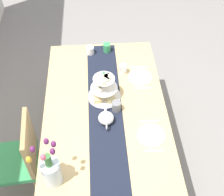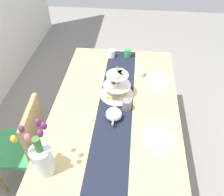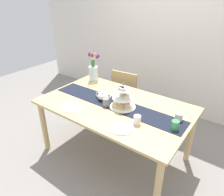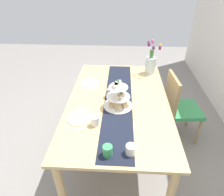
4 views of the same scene
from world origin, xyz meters
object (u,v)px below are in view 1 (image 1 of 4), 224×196
(dinner_plate_right, at_px, (140,77))
(tulip_vase, at_px, (51,170))
(cream_jug, at_px, (90,50))
(fork_right, at_px, (142,88))
(dining_table, at_px, (105,113))
(fork_left, at_px, (154,151))
(knife_left, at_px, (149,121))
(mug_orange, at_px, (107,48))
(chair_left, at_px, (20,157))
(mug_white_text, at_px, (123,69))
(teapot, at_px, (106,118))
(tiered_cake_stand, at_px, (104,90))
(dinner_plate_left, at_px, (151,135))
(mug_grey, at_px, (116,106))
(knife_right, at_px, (138,67))

(dinner_plate_right, bearing_deg, tulip_vase, 143.12)
(cream_jug, height_order, fork_right, cream_jug)
(dining_table, distance_m, fork_left, 0.61)
(fork_left, bearing_deg, knife_left, 0.00)
(mug_orange, bearing_deg, dinner_plate_right, -144.76)
(chair_left, bearing_deg, fork_left, -99.26)
(mug_white_text, bearing_deg, dinner_plate_right, -116.44)
(teapot, distance_m, dinner_plate_right, 0.63)
(tulip_vase, bearing_deg, tiered_cake_stand, -27.19)
(dinner_plate_left, distance_m, mug_grey, 0.39)
(tulip_vase, bearing_deg, fork_right, -41.17)
(dinner_plate_right, relative_size, mug_orange, 2.42)
(knife_left, distance_m, fork_right, 0.39)
(dinner_plate_right, height_order, mug_white_text, mug_white_text)
(dining_table, height_order, mug_grey, mug_grey)
(chair_left, xyz_separation_m, tiered_cake_stand, (0.41, -0.76, 0.36))
(knife_left, relative_size, mug_grey, 1.79)
(knife_left, relative_size, dinner_plate_right, 0.74)
(tiered_cake_stand, xyz_separation_m, dinner_plate_left, (-0.45, -0.36, -0.09))
(dinner_plate_right, xyz_separation_m, mug_orange, (0.42, 0.30, 0.04))
(fork_left, bearing_deg, cream_jug, 21.11)
(chair_left, relative_size, fork_left, 6.07)
(cream_jug, relative_size, mug_white_text, 0.89)
(chair_left, distance_m, knife_right, 1.40)
(knife_right, height_order, mug_grey, mug_grey)
(teapot, bearing_deg, fork_left, -130.86)
(mug_grey, bearing_deg, knife_left, -118.81)
(cream_jug, relative_size, knife_left, 0.50)
(cream_jug, distance_m, mug_orange, 0.18)
(teapot, bearing_deg, fork_right, -43.70)
(chair_left, bearing_deg, fork_right, -65.91)
(dining_table, bearing_deg, knife_left, -119.19)
(knife_left, height_order, mug_orange, mug_orange)
(mug_orange, bearing_deg, tiered_cake_stand, 174.46)
(knife_left, relative_size, knife_right, 1.00)
(mug_white_text, bearing_deg, knife_right, -67.75)
(dining_table, bearing_deg, dinner_plate_right, -46.53)
(tulip_vase, xyz_separation_m, mug_grey, (0.63, -0.50, -0.09))
(tiered_cake_stand, bearing_deg, knife_left, -130.47)
(tiered_cake_stand, xyz_separation_m, fork_left, (-0.60, -0.36, -0.09))
(tiered_cake_stand, relative_size, fork_left, 2.03)
(knife_right, relative_size, mug_orange, 1.79)
(fork_right, relative_size, mug_orange, 1.58)
(fork_left, distance_m, knife_left, 0.29)
(dining_table, relative_size, mug_grey, 18.73)
(dinner_plate_left, height_order, mug_white_text, mug_white_text)
(tulip_vase, height_order, knife_left, tulip_vase)
(dinner_plate_right, distance_m, fork_right, 0.15)
(dining_table, relative_size, tulip_vase, 4.03)
(mug_grey, relative_size, mug_white_text, 1.00)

